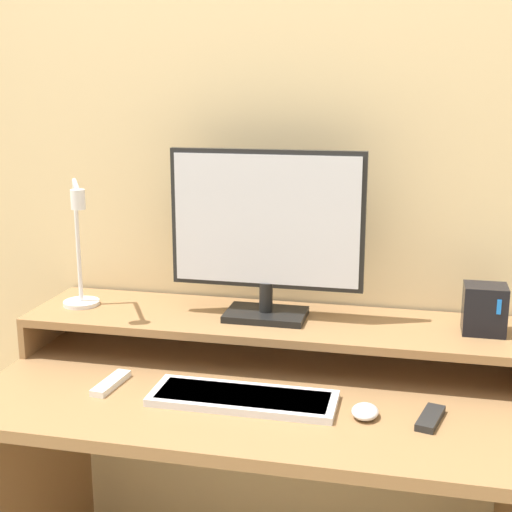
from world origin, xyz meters
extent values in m
cube|color=beige|center=(0.00, 0.74, 1.25)|extent=(6.00, 0.05, 2.50)
cube|color=olive|center=(0.00, 0.35, 0.70)|extent=(1.33, 0.70, 0.03)
cube|color=olive|center=(-0.65, 0.35, 0.34)|extent=(0.03, 0.70, 0.68)
cube|color=olive|center=(-0.65, 0.54, 0.76)|extent=(0.02, 0.32, 0.09)
cube|color=olive|center=(0.00, 0.54, 0.81)|extent=(1.33, 0.32, 0.02)
cube|color=black|center=(-0.01, 0.54, 0.83)|extent=(0.21, 0.14, 0.02)
cylinder|color=black|center=(-0.01, 0.54, 0.88)|extent=(0.04, 0.04, 0.08)
cube|color=black|center=(-0.01, 0.55, 1.09)|extent=(0.51, 0.02, 0.36)
cube|color=silver|center=(-0.01, 0.53, 1.09)|extent=(0.49, 0.01, 0.34)
cylinder|color=silver|center=(-0.55, 0.54, 0.83)|extent=(0.10, 0.10, 0.01)
cylinder|color=silver|center=(-0.55, 0.54, 1.01)|extent=(0.01, 0.01, 0.35)
cylinder|color=silver|center=(-0.51, 0.46, 1.18)|extent=(0.10, 0.17, 0.01)
cylinder|color=silver|center=(-0.46, 0.38, 1.16)|extent=(0.04, 0.04, 0.05)
cube|color=black|center=(0.55, 0.55, 0.89)|extent=(0.11, 0.09, 0.12)
cube|color=#1972F2|center=(0.58, 0.50, 0.91)|extent=(0.01, 0.00, 0.04)
cube|color=silver|center=(-0.01, 0.25, 0.72)|extent=(0.44, 0.15, 0.02)
cube|color=#AFAFB3|center=(-0.01, 0.25, 0.73)|extent=(0.40, 0.12, 0.01)
ellipsoid|color=silver|center=(0.28, 0.24, 0.72)|extent=(0.06, 0.08, 0.03)
cube|color=white|center=(-0.35, 0.27, 0.72)|extent=(0.05, 0.15, 0.02)
cube|color=black|center=(0.42, 0.25, 0.72)|extent=(0.07, 0.13, 0.02)
camera|label=1|loc=(0.36, -1.25, 1.44)|focal=50.00mm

